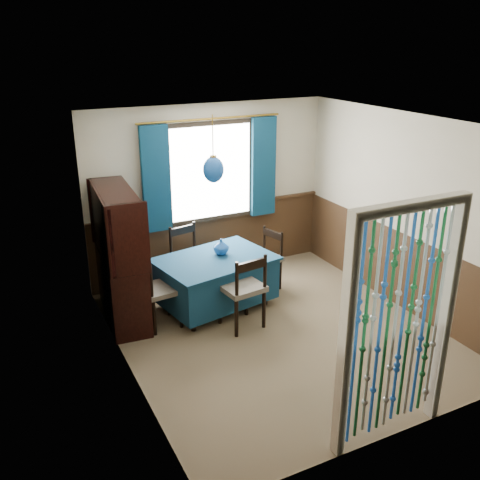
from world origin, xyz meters
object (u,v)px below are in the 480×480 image
bowl_shelf (129,237)px  vase_sideboard (118,242)px  pendant_lamp (213,169)px  sideboard (121,275)px  chair_far (189,257)px  chair_right (265,258)px  chair_near (243,289)px  chair_left (158,290)px  vase_table (221,247)px  dining_table (215,279)px

bowl_shelf → vase_sideboard: size_ratio=1.32×
pendant_lamp → vase_sideboard: size_ratio=4.86×
sideboard → pendant_lamp: bearing=-8.4°
chair_far → bowl_shelf: 1.36m
chair_right → sideboard: (-2.01, 0.06, 0.13)m
chair_near → chair_left: (-0.91, 0.48, -0.03)m
vase_table → chair_right: bearing=8.7°
vase_sideboard → sideboard: bearing=-103.4°
bowl_shelf → vase_sideboard: bearing=90.0°
chair_far → chair_left: bearing=36.4°
chair_near → vase_sideboard: vase_sideboard is taller
chair_far → chair_right: (0.97, -0.42, -0.04)m
dining_table → chair_left: size_ratio=1.77×
chair_near → chair_far: (-0.21, 1.24, -0.02)m
dining_table → vase_sideboard: vase_sideboard is taller
chair_near → bowl_shelf: bearing=146.7°
chair_near → vase_sideboard: size_ratio=5.78×
chair_near → chair_right: size_ratio=1.13×
vase_table → vase_sideboard: size_ratio=1.14×
pendant_lamp → chair_left: bearing=-170.5°
chair_right → chair_far: bearing=51.4°
sideboard → bowl_shelf: 0.66m
chair_near → chair_left: 1.03m
chair_right → bowl_shelf: (-1.95, -0.24, 0.72)m
vase_sideboard → pendant_lamp: bearing=-25.4°
sideboard → vase_table: sideboard is taller
chair_near → vase_table: 0.77m
vase_table → vase_sideboard: (-1.23, 0.42, 0.14)m
dining_table → sideboard: (-1.16, 0.27, 0.18)m
chair_far → chair_right: chair_far is taller
chair_near → vase_table: bearing=79.9°
dining_table → chair_near: bearing=-91.8°
chair_near → chair_far: chair_near is taller
chair_far → chair_right: bearing=145.6°
chair_left → sideboard: sideboard is taller
dining_table → chair_far: size_ratio=1.72×
sideboard → dining_table: bearing=-8.4°
pendant_lamp → bowl_shelf: (-1.10, -0.03, -0.67)m
chair_left → vase_table: size_ratio=4.73×
chair_near → pendant_lamp: (-0.09, 0.62, 1.34)m
dining_table → sideboard: sideboard is taller
dining_table → chair_right: size_ratio=1.88×
vase_table → vase_sideboard: 1.31m
dining_table → sideboard: 1.20m
chair_left → vase_sideboard: vase_sideboard is taller
chair_left → chair_right: size_ratio=1.06×
vase_sideboard → dining_table: bearing=-25.4°
dining_table → chair_near: (0.09, -0.62, 0.11)m
dining_table → vase_sideboard: size_ratio=9.58×
vase_sideboard → chair_right: bearing=-9.1°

